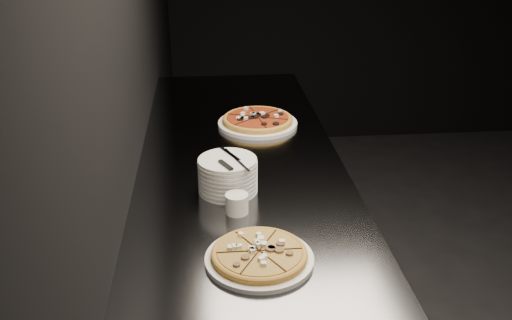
{
  "coord_description": "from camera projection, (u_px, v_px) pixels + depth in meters",
  "views": [
    {
      "loc": [
        -2.25,
        -1.8,
        1.79
      ],
      "look_at": [
        -2.08,
        0.02,
        0.96
      ],
      "focal_mm": 40.0,
      "sensor_mm": 36.0,
      "label": 1
    }
  ],
  "objects": [
    {
      "name": "pizza_mushroom",
      "position": [
        259.0,
        255.0,
        1.51
      ],
      "size": [
        0.29,
        0.29,
        0.03
      ],
      "rotation": [
        0.0,
        0.0,
        0.0
      ],
      "color": "white",
      "rests_on": "counter"
    },
    {
      "name": "pizza_tomato",
      "position": [
        258.0,
        121.0,
        2.41
      ],
      "size": [
        0.38,
        0.38,
        0.04
      ],
      "rotation": [
        0.0,
        0.0,
        -0.35
      ],
      "color": "white",
      "rests_on": "counter"
    },
    {
      "name": "counter",
      "position": [
        244.0,
        280.0,
        2.19
      ],
      "size": [
        0.74,
        2.44,
        0.92
      ],
      "color": "#5B5C62",
      "rests_on": "floor"
    },
    {
      "name": "wall_left",
      "position": [
        122.0,
        39.0,
        1.77
      ],
      "size": [
        0.02,
        5.0,
        2.8
      ],
      "primitive_type": "cube",
      "color": "black",
      "rests_on": "floor"
    },
    {
      "name": "cutlery",
      "position": [
        230.0,
        160.0,
        1.82
      ],
      "size": [
        0.08,
        0.2,
        0.01
      ],
      "rotation": [
        0.0,
        0.0,
        0.46
      ],
      "color": "#B5B7BC",
      "rests_on": "plate_stack"
    },
    {
      "name": "plate_stack",
      "position": [
        228.0,
        175.0,
        1.86
      ],
      "size": [
        0.19,
        0.19,
        0.11
      ],
      "color": "white",
      "rests_on": "counter"
    },
    {
      "name": "ramekin",
      "position": [
        237.0,
        203.0,
        1.73
      ],
      "size": [
        0.07,
        0.07,
        0.06
      ],
      "color": "white",
      "rests_on": "counter"
    }
  ]
}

